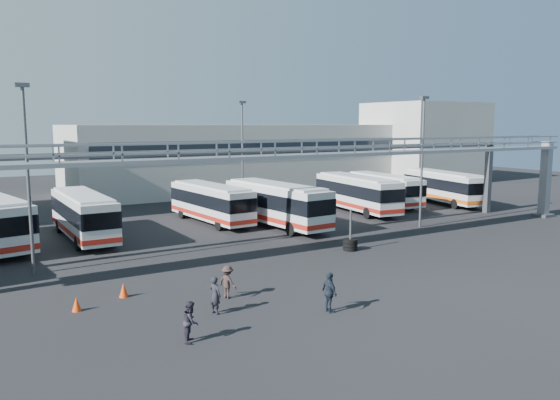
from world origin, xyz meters
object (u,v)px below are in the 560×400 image
cone_right (76,304)px  light_pole_mid (422,155)px  bus_4 (211,202)px  bus_7 (357,192)px  bus_5 (276,203)px  cone_left (124,290)px  bus_9 (443,186)px  light_pole_left (27,169)px  pedestrian_b (191,321)px  tire_stack (350,243)px  pedestrian_d (330,292)px  bus_2 (83,214)px  pedestrian_c (228,282)px  bus_8 (384,188)px  pedestrian_a (215,295)px  light_pole_back (242,149)px

cone_right → light_pole_mid: bearing=13.4°
bus_4 → bus_7: size_ratio=0.94×
bus_5 → cone_left: bearing=-146.8°
bus_9 → light_pole_mid: bearing=-133.2°
light_pole_left → light_pole_mid: same height
cone_left → pedestrian_b: bearing=-83.8°
tire_stack → bus_4: bearing=104.8°
light_pole_mid → cone_right: size_ratio=15.84×
light_pole_left → light_pole_mid: bearing=-2.0°
pedestrian_d → bus_2: bearing=19.8°
bus_4 → tire_stack: 14.28m
light_pole_left → tire_stack: (18.24, -4.50, -5.28)m
cone_left → cone_right: bearing=-158.6°
light_pole_mid → pedestrian_c: light_pole_mid is taller
bus_8 → cone_right: 36.69m
bus_8 → cone_left: 34.25m
bus_7 → pedestrian_a: size_ratio=6.86×
bus_8 → pedestrian_a: bearing=-137.1°
light_pole_mid → bus_9: light_pole_mid is taller
pedestrian_b → cone_left: 6.67m
bus_8 → pedestrian_b: bus_8 is taller
bus_8 → bus_9: 6.45m
bus_4 → cone_left: 19.63m
pedestrian_b → cone_left: pedestrian_b is taller
bus_7 → pedestrian_c: bus_7 is taller
light_pole_back → pedestrian_b: size_ratio=6.56×
bus_2 → pedestrian_a: size_ratio=6.60×
light_pole_back → bus_4: bearing=-138.6°
cone_left → cone_right: size_ratio=1.06×
bus_2 → bus_7: (24.17, -0.50, 0.04)m
bus_7 → pedestrian_d: size_ratio=6.33×
bus_7 → tire_stack: bearing=-124.1°
pedestrian_d → pedestrian_a: bearing=65.3°
pedestrian_c → bus_8: bearing=-77.2°
light_pole_back → bus_2: light_pole_back is taller
bus_9 → pedestrian_b: (-35.64, -20.26, -1.04)m
bus_2 → cone_left: (-1.18, -14.49, -1.47)m
bus_5 → pedestrian_a: bus_5 is taller
bus_5 → cone_right: (-17.51, -12.45, -1.59)m
light_pole_left → bus_7: (28.43, 7.41, -3.87)m
light_pole_back → pedestrian_b: 32.04m
pedestrian_d → cone_right: pedestrian_d is taller
bus_5 → bus_7: 10.42m
light_pole_back → bus_5: (-1.70, -9.02, -3.81)m
pedestrian_a → tire_stack: 13.97m
pedestrian_b → bus_8: bearing=-21.3°
bus_8 → bus_9: bus_9 is taller
bus_4 → bus_9: (24.83, -2.18, 0.06)m
light_pole_back → pedestrian_b: (-16.20, -27.19, -4.95)m
pedestrian_c → light_pole_mid: bearing=-90.9°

